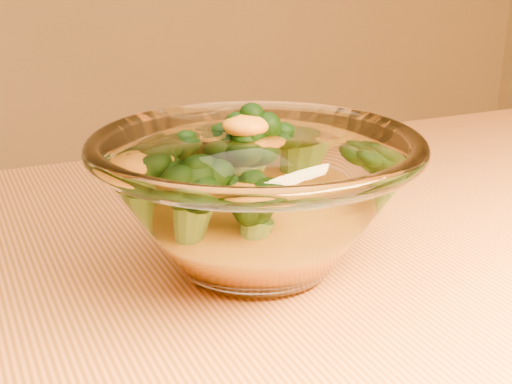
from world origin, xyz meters
The scene contains 3 objects.
glass_bowl centered at (-0.08, 0.06, 0.81)m, with size 0.25×0.25×0.11m.
cheese_sauce centered at (-0.08, 0.06, 0.78)m, with size 0.14×0.14×0.04m, color orange.
broccoli_heap centered at (-0.09, 0.08, 0.82)m, with size 0.18×0.14×0.08m.
Camera 1 is at (-0.28, -0.39, 0.99)m, focal length 50.00 mm.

